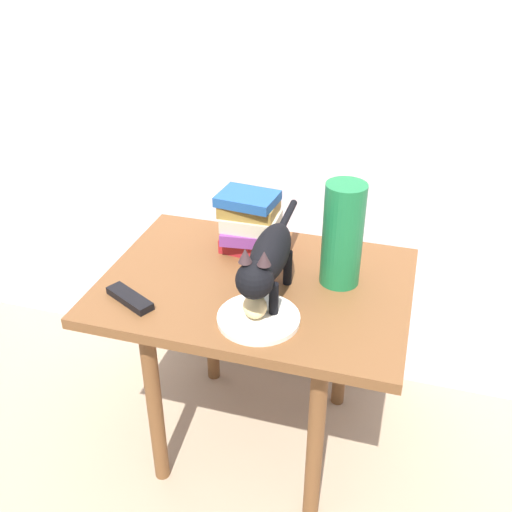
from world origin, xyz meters
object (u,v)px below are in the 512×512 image
at_px(bread_roll, 255,306).
at_px(plate, 259,318).
at_px(green_vase, 343,235).
at_px(side_table, 256,306).
at_px(tv_remote, 130,298).
at_px(cat, 268,259).
at_px(book_stack, 251,223).

bearing_deg(bread_roll, plate, -16.90).
bearing_deg(bread_roll, green_vase, 53.48).
bearing_deg(side_table, tv_remote, -147.10).
height_order(side_table, plate, plate).
distance_m(cat, tv_remote, 0.38).
height_order(cat, tv_remote, cat).
xyz_separation_m(bread_roll, cat, (0.01, 0.07, 0.09)).
bearing_deg(green_vase, side_table, -163.40).
distance_m(bread_roll, book_stack, 0.35).
distance_m(plate, bread_roll, 0.03).
distance_m(cat, book_stack, 0.28).
bearing_deg(green_vase, bread_roll, -126.52).
xyz_separation_m(plate, book_stack, (-0.12, 0.33, 0.08)).
height_order(bread_roll, cat, cat).
distance_m(plate, cat, 0.15).
xyz_separation_m(bread_roll, green_vase, (0.17, 0.23, 0.10)).
bearing_deg(plate, tv_remote, -177.34).
relative_size(plate, bread_roll, 2.58).
relative_size(cat, tv_remote, 3.20).
height_order(plate, book_stack, book_stack).
xyz_separation_m(side_table, plate, (0.06, -0.17, 0.09)).
bearing_deg(side_table, book_stack, 111.64).
distance_m(side_table, cat, 0.24).
height_order(cat, green_vase, green_vase).
relative_size(side_table, plate, 4.05).
xyz_separation_m(plate, tv_remote, (-0.34, -0.02, 0.00)).
distance_m(side_table, book_stack, 0.24).
xyz_separation_m(bread_roll, tv_remote, (-0.33, -0.02, -0.03)).
distance_m(cat, green_vase, 0.22).
bearing_deg(green_vase, tv_remote, -153.60).
relative_size(side_table, book_stack, 4.42).
relative_size(bread_roll, green_vase, 0.28).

